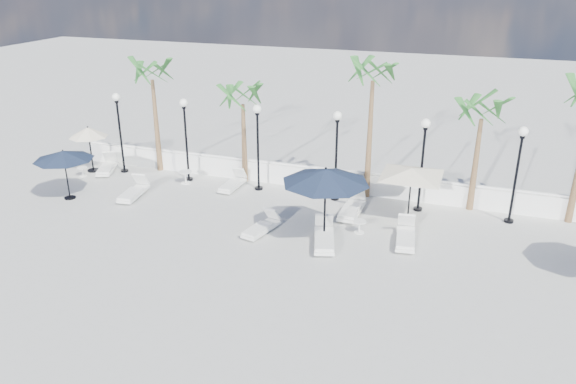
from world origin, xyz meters
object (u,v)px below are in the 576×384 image
(lounger_3, at_px, (233,184))
(lounger_0, at_px, (134,192))
(lounger_2, at_px, (261,227))
(parasol_cream_small, at_px, (88,133))
(lounger_5, at_px, (406,236))
(parasol_navy_mid, at_px, (326,176))
(parasol_navy_left, at_px, (63,156))
(parasol_cream_sq_a, at_px, (412,169))
(lounger_4, at_px, (324,238))
(lounger_6, at_px, (352,208))
(lounger_1, at_px, (107,167))

(lounger_3, bearing_deg, lounger_0, -146.01)
(lounger_2, height_order, parasol_cream_small, parasol_cream_small)
(lounger_2, height_order, lounger_3, same)
(lounger_5, distance_m, parasol_navy_mid, 3.68)
(lounger_5, relative_size, parasol_navy_left, 0.84)
(lounger_2, bearing_deg, parasol_cream_sq_a, 44.82)
(lounger_4, xyz_separation_m, parasol_cream_sq_a, (2.53, 3.29, 1.80))
(lounger_3, bearing_deg, lounger_6, -8.94)
(lounger_1, distance_m, lounger_6, 12.35)
(lounger_2, xyz_separation_m, lounger_6, (2.82, 2.71, 0.04))
(lounger_6, height_order, parasol_cream_sq_a, parasol_cream_sq_a)
(lounger_2, xyz_separation_m, lounger_4, (2.47, -0.16, 0.04))
(lounger_2, distance_m, lounger_4, 2.48)
(lounger_2, bearing_deg, parasol_navy_left, -169.84)
(lounger_2, bearing_deg, lounger_3, 140.09)
(lounger_4, bearing_deg, lounger_1, 145.79)
(parasol_cream_sq_a, xyz_separation_m, parasol_cream_small, (-15.22, 0.49, -0.15))
(parasol_cream_small, bearing_deg, lounger_5, -9.89)
(lounger_3, distance_m, lounger_6, 5.76)
(lounger_1, xyz_separation_m, parasol_navy_mid, (11.85, -3.54, 2.23))
(lounger_2, relative_size, lounger_4, 0.86)
(lounger_5, bearing_deg, lounger_1, 162.31)
(parasol_cream_sq_a, bearing_deg, lounger_4, -127.51)
(lounger_2, height_order, parasol_navy_mid, parasol_navy_mid)
(lounger_3, relative_size, parasol_navy_mid, 0.59)
(lounger_1, xyz_separation_m, lounger_4, (11.96, -3.90, 0.02))
(lounger_0, height_order, lounger_4, lounger_4)
(lounger_2, height_order, lounger_6, lounger_6)
(lounger_1, height_order, parasol_navy_mid, parasol_navy_mid)
(lounger_0, bearing_deg, lounger_5, -10.13)
(lounger_5, distance_m, parasol_cream_small, 15.75)
(lounger_1, height_order, parasol_navy_left, parasol_navy_left)
(lounger_2, height_order, lounger_4, lounger_4)
(lounger_1, relative_size, lounger_2, 1.07)
(lounger_1, bearing_deg, lounger_6, -27.11)
(lounger_0, xyz_separation_m, lounger_4, (8.95, -1.58, 0.02))
(lounger_0, distance_m, lounger_1, 3.80)
(lounger_1, relative_size, parasol_cream_sq_a, 0.45)
(parasol_navy_left, xyz_separation_m, parasol_cream_small, (-1.21, 3.21, -0.01))
(lounger_3, relative_size, parasol_cream_sq_a, 0.41)
(parasol_navy_left, height_order, parasol_navy_mid, parasol_navy_mid)
(lounger_3, distance_m, lounger_5, 8.53)
(lounger_1, xyz_separation_m, parasol_navy_left, (0.47, -3.33, 1.68))
(lounger_5, bearing_deg, lounger_2, -176.72)
(lounger_1, distance_m, lounger_4, 12.58)
(lounger_0, relative_size, lounger_1, 1.00)
(lounger_2, height_order, lounger_5, lounger_5)
(lounger_2, height_order, parasol_cream_sq_a, parasol_cream_sq_a)
(lounger_6, bearing_deg, parasol_cream_small, 176.46)
(lounger_4, relative_size, parasol_navy_mid, 0.72)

